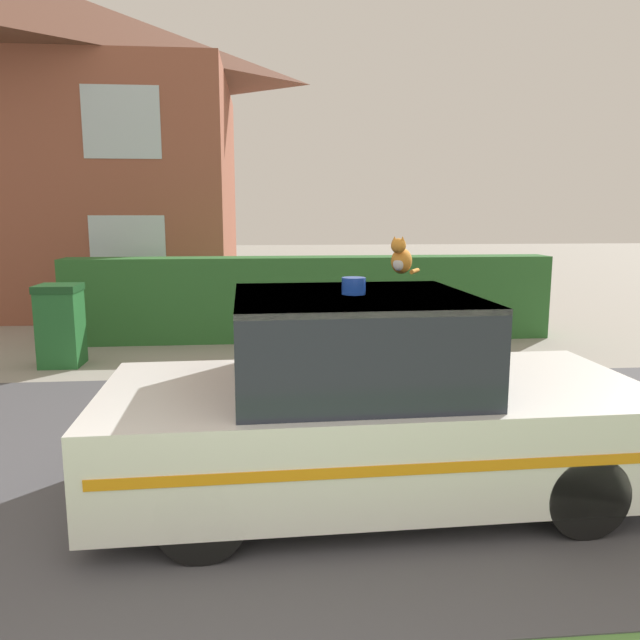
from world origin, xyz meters
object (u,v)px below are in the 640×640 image
Objects in this scene: police_car at (368,405)px; house_left at (54,147)px; cat at (401,259)px; wheelie_bin at (61,325)px.

house_left is (-5.46, 10.78, 2.90)m from police_car.
cat is at bearing 37.33° from police_car.
police_car is 12.43m from house_left.
house_left is at bearing -123.16° from cat.
house_left reaches higher than wheelie_bin.
house_left is 7.32m from wheelie_bin.
wheelie_bin is at bearing -73.55° from house_left.
house_left reaches higher than cat.
cat reaches higher than police_car.
cat reaches higher than wheelie_bin.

